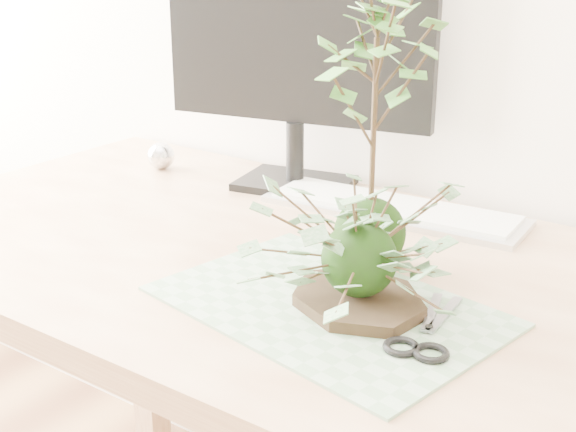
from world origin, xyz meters
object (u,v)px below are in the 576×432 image
object	(u,v)px
desk	(366,337)
monitor	(298,48)
maple_kokedama	(376,57)
keyboard	(393,209)
ivy_kokedama	(360,226)

from	to	relation	value
desk	monitor	xyz separation A→B (m)	(-0.31, 0.27, 0.33)
maple_kokedama	keyboard	xyz separation A→B (m)	(-0.08, 0.21, -0.28)
desk	keyboard	distance (m)	0.28
maple_kokedama	monitor	size ratio (longest dim) A/B	0.86
ivy_kokedama	monitor	distance (m)	0.51
desk	keyboard	xyz separation A→B (m)	(-0.10, 0.24, 0.10)
monitor	maple_kokedama	bearing A→B (deg)	-51.54
maple_kokedama	monitor	bearing A→B (deg)	140.28
ivy_kokedama	maple_kokedama	size ratio (longest dim) A/B	0.74
desk	maple_kokedama	bearing A→B (deg)	120.34
monitor	ivy_kokedama	bearing A→B (deg)	-58.18
maple_kokedama	keyboard	world-z (taller)	maple_kokedama
desk	maple_kokedama	xyz separation A→B (m)	(-0.02, 0.03, 0.37)
desk	keyboard	bearing A→B (deg)	111.60
keyboard	monitor	xyz separation A→B (m)	(-0.21, 0.03, 0.24)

